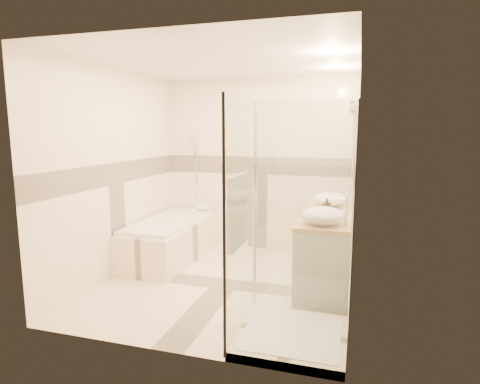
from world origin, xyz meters
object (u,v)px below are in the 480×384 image
(bathtub, at_px, (170,237))
(vessel_sink_far, at_px, (323,215))
(vanity, at_px, (327,249))
(shower_enclosure, at_px, (281,280))
(amenity_bottle_b, at_px, (327,206))
(amenity_bottle_a, at_px, (327,206))
(vessel_sink_near, at_px, (330,199))

(bathtub, height_order, vessel_sink_far, vessel_sink_far)
(vessel_sink_far, bearing_deg, bathtub, 156.92)
(bathtub, distance_m, vanity, 2.18)
(shower_enclosure, distance_m, amenity_bottle_b, 1.36)
(bathtub, bearing_deg, amenity_bottle_b, -9.44)
(vessel_sink_far, xyz_separation_m, amenity_bottle_a, (0.00, 0.50, 0.00))
(shower_enclosure, relative_size, vessel_sink_far, 4.70)
(shower_enclosure, distance_m, vessel_sink_far, 0.88)
(vessel_sink_far, bearing_deg, shower_enclosure, -110.94)
(bathtub, xyz_separation_m, amenity_bottle_a, (2.13, -0.40, 0.63))
(vanity, bearing_deg, vessel_sink_near, 92.61)
(vanity, bearing_deg, shower_enclosure, -102.97)
(shower_enclosure, xyz_separation_m, vessel_sink_far, (0.27, 0.71, 0.43))
(shower_enclosure, bearing_deg, amenity_bottle_a, 77.36)
(shower_enclosure, distance_m, vessel_sink_near, 1.78)
(bathtub, bearing_deg, amenity_bottle_a, -10.76)
(shower_enclosure, bearing_deg, bathtub, 138.90)
(vanity, distance_m, amenity_bottle_b, 0.50)
(bathtub, relative_size, vessel_sink_far, 3.91)
(vessel_sink_far, bearing_deg, vessel_sink_near, 90.00)
(bathtub, height_order, vessel_sink_near, vessel_sink_near)
(shower_enclosure, distance_m, amenity_bottle_a, 1.32)
(vessel_sink_near, distance_m, vessel_sink_far, 1.00)
(vessel_sink_near, bearing_deg, amenity_bottle_b, -90.00)
(shower_enclosure, bearing_deg, vessel_sink_far, 69.06)
(bathtub, height_order, vanity, vanity)
(vanity, bearing_deg, vessel_sink_far, -92.05)
(vessel_sink_near, distance_m, amenity_bottle_a, 0.49)
(vanity, xyz_separation_m, vessel_sink_far, (-0.02, -0.56, 0.51))
(vanity, relative_size, vessel_sink_near, 3.94)
(vessel_sink_far, relative_size, amenity_bottle_a, 2.46)
(bathtub, xyz_separation_m, vessel_sink_near, (2.13, 0.09, 0.63))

